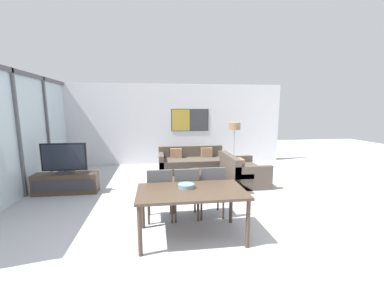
% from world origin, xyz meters
% --- Properties ---
extents(ground_plane, '(24.00, 24.00, 0.00)m').
position_xyz_m(ground_plane, '(0.00, 0.00, 0.00)').
color(ground_plane, '#B2B2B7').
extents(wall_back, '(8.04, 0.09, 2.80)m').
position_xyz_m(wall_back, '(0.02, 6.15, 1.40)').
color(wall_back, silver).
rests_on(wall_back, ground_plane).
extents(window_wall_left, '(0.07, 6.15, 2.80)m').
position_xyz_m(window_wall_left, '(-3.51, 3.08, 1.53)').
color(window_wall_left, silver).
rests_on(window_wall_left, ground_plane).
extents(area_rug, '(2.31, 1.89, 0.01)m').
position_xyz_m(area_rug, '(0.58, 3.43, 0.00)').
color(area_rug, '#473D38').
rests_on(area_rug, ground_plane).
extents(tv_console, '(1.42, 0.40, 0.48)m').
position_xyz_m(tv_console, '(-2.63, 3.16, 0.24)').
color(tv_console, '#423326').
rests_on(tv_console, ground_plane).
extents(television, '(1.00, 0.20, 0.71)m').
position_xyz_m(television, '(-2.63, 3.16, 0.83)').
color(television, '#2D2D33').
rests_on(television, tv_console).
extents(sofa_main, '(2.06, 0.95, 0.76)m').
position_xyz_m(sofa_main, '(0.58, 4.85, 0.26)').
color(sofa_main, '#51473D').
rests_on(sofa_main, ground_plane).
extents(sofa_side, '(0.95, 1.48, 0.76)m').
position_xyz_m(sofa_side, '(1.69, 3.43, 0.26)').
color(sofa_side, '#51473D').
rests_on(sofa_side, ground_plane).
extents(coffee_table, '(0.82, 0.82, 0.35)m').
position_xyz_m(coffee_table, '(0.58, 3.43, 0.27)').
color(coffee_table, '#423326').
rests_on(coffee_table, ground_plane).
extents(dining_table, '(1.62, 0.94, 0.76)m').
position_xyz_m(dining_table, '(-0.02, 0.69, 0.68)').
color(dining_table, '#423326').
rests_on(dining_table, ground_plane).
extents(dining_chair_left, '(0.46, 0.46, 0.95)m').
position_xyz_m(dining_chair_left, '(-0.49, 1.34, 0.52)').
color(dining_chair_left, '#4C4C51').
rests_on(dining_chair_left, ground_plane).
extents(dining_chair_centre, '(0.46, 0.46, 0.95)m').
position_xyz_m(dining_chair_centre, '(-0.02, 1.34, 0.52)').
color(dining_chair_centre, '#4C4C51').
rests_on(dining_chair_centre, ground_plane).
extents(dining_chair_right, '(0.46, 0.46, 0.95)m').
position_xyz_m(dining_chair_right, '(0.44, 1.39, 0.52)').
color(dining_chair_right, '#4C4C51').
rests_on(dining_chair_right, ground_plane).
extents(fruit_bowl, '(0.26, 0.26, 0.06)m').
position_xyz_m(fruit_bowl, '(-0.08, 0.81, 0.79)').
color(fruit_bowl, slate).
rests_on(fruit_bowl, dining_table).
extents(floor_lamp, '(0.36, 0.36, 1.53)m').
position_xyz_m(floor_lamp, '(1.89, 4.72, 1.31)').
color(floor_lamp, '#2D2D33').
rests_on(floor_lamp, ground_plane).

